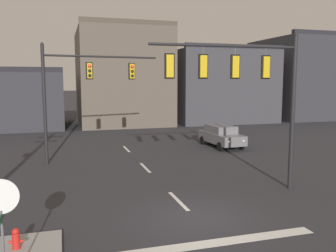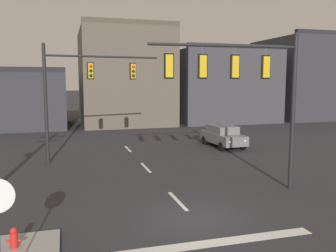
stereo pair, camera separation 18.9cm
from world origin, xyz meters
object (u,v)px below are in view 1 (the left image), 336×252
object	(u,v)px
signal_mast_near_side	(247,81)
stop_sign	(1,211)
car_lot_nearside	(221,135)
signal_mast_far_side	(78,84)
fire_hydrant	(16,242)

from	to	relation	value
signal_mast_near_side	stop_sign	distance (m)	11.07
car_lot_nearside	signal_mast_far_side	bearing A→B (deg)	-168.14
signal_mast_far_side	car_lot_nearside	size ratio (longest dim) A/B	1.57
car_lot_nearside	signal_mast_near_side	bearing A→B (deg)	-109.73
signal_mast_near_side	signal_mast_far_side	size ratio (longest dim) A/B	0.99
stop_sign	fire_hydrant	world-z (taller)	stop_sign
signal_mast_near_side	fire_hydrant	world-z (taller)	signal_mast_near_side
car_lot_nearside	stop_sign	bearing A→B (deg)	-127.86
signal_mast_near_side	stop_sign	world-z (taller)	signal_mast_near_side
stop_sign	car_lot_nearside	bearing A→B (deg)	52.14
stop_sign	car_lot_nearside	world-z (taller)	stop_sign
signal_mast_far_side	car_lot_nearside	distance (m)	11.31
signal_mast_near_side	stop_sign	size ratio (longest dim) A/B	2.47
signal_mast_near_side	signal_mast_far_side	distance (m)	10.66
fire_hydrant	car_lot_nearside	bearing A→B (deg)	47.31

